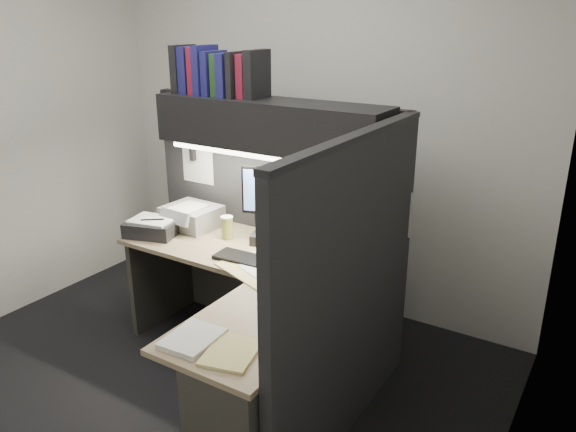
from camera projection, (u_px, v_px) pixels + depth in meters
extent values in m
plane|color=black|center=(186.00, 387.00, 3.42)|extent=(3.50, 3.50, 0.00)
cube|color=silver|center=(312.00, 127.00, 4.16)|extent=(3.50, 0.04, 2.70)
cube|color=silver|center=(520.00, 238.00, 2.09)|extent=(0.04, 3.00, 2.70)
cube|color=black|center=(273.00, 220.00, 3.87)|extent=(1.90, 0.06, 1.60)
cube|color=black|center=(349.00, 298.00, 2.80)|extent=(0.06, 1.50, 1.60)
cube|color=#96865F|center=(251.00, 251.00, 3.57)|extent=(1.70, 0.68, 0.03)
cube|color=#96865F|center=(251.00, 329.00, 2.69)|extent=(0.60, 0.85, 0.03)
cube|color=#32302C|center=(277.00, 285.00, 3.93)|extent=(1.61, 0.02, 0.70)
cube|color=#32302C|center=(163.00, 274.00, 4.09)|extent=(0.04, 0.61, 0.70)
cube|color=#32302C|center=(242.00, 426.00, 2.58)|extent=(0.38, 0.40, 0.70)
cube|color=black|center=(269.00, 124.00, 3.45)|extent=(1.55, 0.34, 0.30)
cylinder|color=white|center=(257.00, 156.00, 3.39)|extent=(1.32, 0.04, 0.04)
cube|color=black|center=(279.00, 238.00, 3.66)|extent=(0.39, 0.30, 0.07)
cube|color=black|center=(278.00, 223.00, 3.62)|extent=(0.06, 0.05, 0.11)
cube|color=black|center=(278.00, 192.00, 3.55)|extent=(0.46, 0.18, 0.31)
cube|color=#668EE0|center=(276.00, 192.00, 3.53)|extent=(0.41, 0.14, 0.27)
cube|color=black|center=(252.00, 260.00, 3.38)|extent=(0.49, 0.19, 0.02)
cube|color=navy|center=(322.00, 280.00, 3.15)|extent=(0.28, 0.27, 0.00)
ellipsoid|color=black|center=(321.00, 276.00, 3.15)|extent=(0.06, 0.10, 0.04)
cube|color=beige|center=(330.00, 252.00, 3.40)|extent=(0.31, 0.32, 0.09)
cylinder|color=#B3A747|center=(227.00, 228.00, 3.72)|extent=(0.09, 0.09, 0.14)
cube|color=gray|center=(192.00, 216.00, 3.94)|extent=(0.38, 0.32, 0.15)
cube|color=black|center=(153.00, 227.00, 3.80)|extent=(0.40, 0.36, 0.10)
cube|color=#D9C97A|center=(256.00, 270.00, 3.27)|extent=(0.53, 0.43, 0.01)
cube|color=white|center=(301.00, 309.00, 2.78)|extent=(0.29, 0.24, 0.06)
cube|color=white|center=(193.00, 339.00, 2.55)|extent=(0.23, 0.28, 0.03)
cube|color=#D9C97A|center=(232.00, 352.00, 2.46)|extent=(0.28, 0.32, 0.02)
cube|color=black|center=(184.00, 69.00, 3.69)|extent=(0.06, 0.22, 0.30)
cube|color=navy|center=(192.00, 70.00, 3.66)|extent=(0.07, 0.22, 0.30)
cube|color=maroon|center=(201.00, 70.00, 3.62)|extent=(0.05, 0.22, 0.30)
cube|color=navy|center=(206.00, 70.00, 3.57)|extent=(0.06, 0.22, 0.31)
cube|color=navy|center=(214.00, 73.00, 3.55)|extent=(0.05, 0.22, 0.27)
cube|color=#214321|center=(224.00, 75.00, 3.54)|extent=(0.06, 0.22, 0.26)
cube|color=navy|center=(230.00, 75.00, 3.48)|extent=(0.06, 0.22, 0.27)
cube|color=black|center=(239.00, 75.00, 3.45)|extent=(0.05, 0.22, 0.28)
cube|color=maroon|center=(249.00, 76.00, 3.45)|extent=(0.06, 0.22, 0.26)
cube|color=black|center=(257.00, 74.00, 3.41)|extent=(0.06, 0.22, 0.29)
cube|color=white|center=(361.00, 203.00, 3.43)|extent=(0.21, 0.00, 0.28)
cube|color=white|center=(395.00, 213.00, 3.32)|extent=(0.21, 0.00, 0.28)
cube|color=white|center=(198.00, 160.00, 4.04)|extent=(0.28, 0.00, 0.34)
cube|color=black|center=(332.00, 266.00, 2.64)|extent=(0.00, 0.18, 0.22)
cube|color=white|center=(293.00, 310.00, 2.38)|extent=(0.00, 0.21, 0.28)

